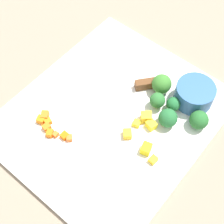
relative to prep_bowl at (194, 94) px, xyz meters
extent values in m
plane|color=gray|center=(-0.14, 0.11, -0.04)|extent=(4.00, 4.00, 0.00)
cube|color=white|center=(-0.14, 0.11, -0.03)|extent=(0.46, 0.40, 0.01)
cylinder|color=#2D5A8D|center=(0.00, 0.00, 0.00)|extent=(0.09, 0.09, 0.05)
cube|color=silver|center=(-0.20, 0.24, -0.02)|extent=(0.16, 0.14, 0.00)
cube|color=brown|center=(-0.04, 0.10, -0.01)|extent=(0.05, 0.05, 0.02)
cube|color=orange|center=(-0.24, 0.22, -0.02)|extent=(0.02, 0.02, 0.02)
cube|color=orange|center=(-0.25, 0.16, -0.02)|extent=(0.02, 0.01, 0.01)
cube|color=orange|center=(-0.26, 0.17, -0.02)|extent=(0.01, 0.01, 0.01)
cube|color=orange|center=(-0.26, 0.20, -0.02)|extent=(0.02, 0.02, 0.01)
cube|color=orange|center=(-0.25, 0.21, -0.02)|extent=(0.02, 0.02, 0.01)
cube|color=orange|center=(-0.25, 0.14, -0.02)|extent=(0.02, 0.02, 0.01)
cube|color=orange|center=(-0.26, 0.18, -0.02)|extent=(0.02, 0.02, 0.01)
cube|color=orange|center=(-0.25, 0.22, -0.02)|extent=(0.02, 0.02, 0.01)
cube|color=yellow|center=(-0.16, 0.06, -0.02)|extent=(0.03, 0.03, 0.02)
cube|color=yellow|center=(-0.17, 0.01, -0.01)|extent=(0.03, 0.02, 0.02)
cube|color=yellow|center=(-0.13, 0.06, -0.02)|extent=(0.02, 0.02, 0.01)
cube|color=yellow|center=(-0.11, 0.05, -0.01)|extent=(0.03, 0.03, 0.02)
cube|color=yellow|center=(-0.18, -0.02, -0.02)|extent=(0.02, 0.01, 0.01)
cube|color=yellow|center=(-0.12, 0.03, -0.01)|extent=(0.02, 0.02, 0.02)
cylinder|color=#80AC5B|center=(-0.05, 0.02, -0.02)|extent=(0.01, 0.01, 0.01)
sphere|color=#226833|center=(-0.05, 0.02, 0.00)|extent=(0.03, 0.03, 0.03)
cylinder|color=#8FB75F|center=(-0.05, -0.04, -0.02)|extent=(0.01, 0.01, 0.01)
sphere|color=#26662C|center=(-0.05, -0.04, 0.00)|extent=(0.04, 0.04, 0.04)
cylinder|color=#81BD57|center=(-0.02, 0.07, -0.02)|extent=(0.02, 0.02, 0.01)
sphere|color=#3A792C|center=(-0.02, 0.07, 0.00)|extent=(0.04, 0.04, 0.04)
cylinder|color=#90B360|center=(-0.09, 0.01, -0.02)|extent=(0.01, 0.01, 0.01)
sphere|color=#246632|center=(-0.09, 0.01, 0.00)|extent=(0.04, 0.04, 0.04)
cylinder|color=#91BA56|center=(-0.06, 0.05, -0.02)|extent=(0.01, 0.01, 0.01)
sphere|color=#2D6C2F|center=(-0.06, 0.05, 0.00)|extent=(0.03, 0.03, 0.03)
camera|label=1|loc=(-0.44, -0.13, 0.60)|focal=54.05mm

